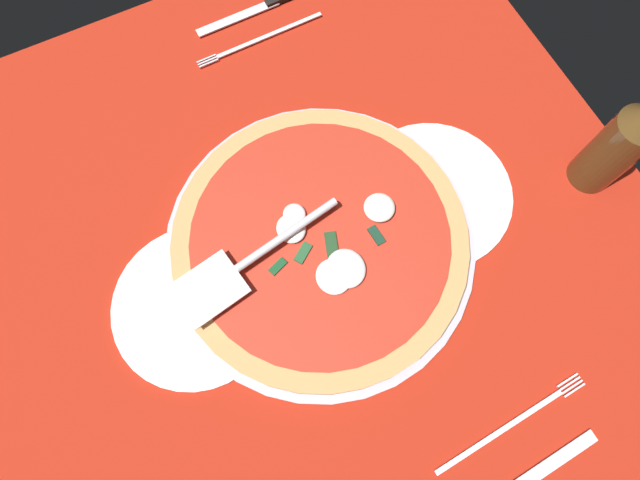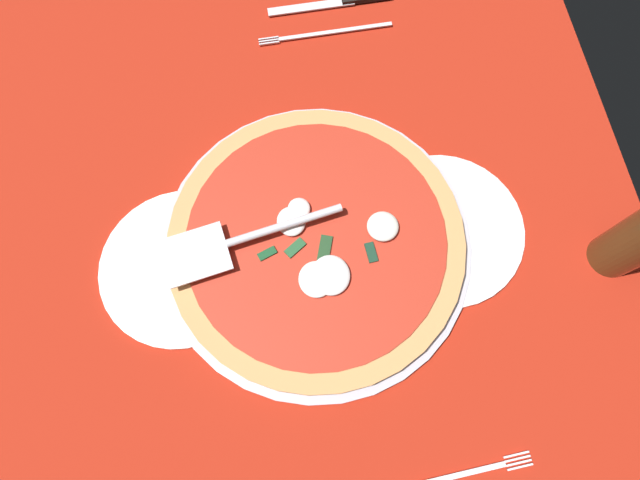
{
  "view_description": "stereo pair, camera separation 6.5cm",
  "coord_description": "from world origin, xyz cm",
  "px_view_note": "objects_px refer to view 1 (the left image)",
  "views": [
    {
      "loc": [
        -6.67,
        -19.53,
        64.57
      ],
      "look_at": [
        2.74,
        -0.66,
        2.32
      ],
      "focal_mm": 29.46,
      "sensor_mm": 36.0,
      "label": 1
    },
    {
      "loc": [
        -0.49,
        -21.49,
        64.57
      ],
      "look_at": [
        2.74,
        -0.66,
        2.32
      ],
      "focal_mm": 29.46,
      "sensor_mm": 36.0,
      "label": 2
    }
  ],
  "objects_px": {
    "pizza": "(321,241)",
    "beer_bottle": "(622,143)",
    "dinner_plate_left": "(196,306)",
    "place_setting_near": "(513,456)",
    "pizza_server": "(248,261)",
    "place_setting_far": "(263,23)",
    "dinner_plate_right": "(432,194)"
  },
  "relations": [
    {
      "from": "pizza",
      "to": "beer_bottle",
      "type": "distance_m",
      "value": 0.38
    },
    {
      "from": "dinner_plate_left",
      "to": "beer_bottle",
      "type": "height_order",
      "value": "beer_bottle"
    },
    {
      "from": "beer_bottle",
      "to": "dinner_plate_right",
      "type": "bearing_deg",
      "value": 161.41
    },
    {
      "from": "pizza",
      "to": "dinner_plate_right",
      "type": "bearing_deg",
      "value": -1.14
    },
    {
      "from": "dinner_plate_left",
      "to": "place_setting_near",
      "type": "height_order",
      "value": "place_setting_near"
    },
    {
      "from": "pizza",
      "to": "pizza_server",
      "type": "xyz_separation_m",
      "value": [
        -0.09,
        0.01,
        0.02
      ]
    },
    {
      "from": "dinner_plate_left",
      "to": "place_setting_far",
      "type": "bearing_deg",
      "value": 54.56
    },
    {
      "from": "pizza_server",
      "to": "beer_bottle",
      "type": "xyz_separation_m",
      "value": [
        0.46,
        -0.08,
        0.04
      ]
    },
    {
      "from": "dinner_plate_right",
      "to": "pizza",
      "type": "xyz_separation_m",
      "value": [
        -0.16,
        0.0,
        0.02
      ]
    },
    {
      "from": "pizza",
      "to": "place_setting_near",
      "type": "relative_size",
      "value": 1.74
    },
    {
      "from": "dinner_plate_left",
      "to": "pizza_server",
      "type": "height_order",
      "value": "pizza_server"
    },
    {
      "from": "beer_bottle",
      "to": "pizza_server",
      "type": "bearing_deg",
      "value": 170.19
    },
    {
      "from": "dinner_plate_left",
      "to": "pizza_server",
      "type": "distance_m",
      "value": 0.09
    },
    {
      "from": "place_setting_near",
      "to": "pizza_server",
      "type": "bearing_deg",
      "value": 114.47
    },
    {
      "from": "dinner_plate_right",
      "to": "pizza_server",
      "type": "bearing_deg",
      "value": 177.49
    },
    {
      "from": "dinner_plate_right",
      "to": "pizza_server",
      "type": "distance_m",
      "value": 0.26
    },
    {
      "from": "dinner_plate_right",
      "to": "pizza",
      "type": "height_order",
      "value": "pizza"
    },
    {
      "from": "dinner_plate_left",
      "to": "place_setting_near",
      "type": "xyz_separation_m",
      "value": [
        0.26,
        -0.32,
        -0.0
      ]
    },
    {
      "from": "pizza",
      "to": "beer_bottle",
      "type": "bearing_deg",
      "value": -11.01
    },
    {
      "from": "pizza_server",
      "to": "dinner_plate_right",
      "type": "bearing_deg",
      "value": 167.5
    },
    {
      "from": "dinner_plate_right",
      "to": "place_setting_near",
      "type": "height_order",
      "value": "place_setting_near"
    },
    {
      "from": "pizza_server",
      "to": "beer_bottle",
      "type": "bearing_deg",
      "value": 160.2
    },
    {
      "from": "dinner_plate_left",
      "to": "beer_bottle",
      "type": "xyz_separation_m",
      "value": [
        0.54,
        -0.07,
        0.08
      ]
    },
    {
      "from": "dinner_plate_right",
      "to": "pizza",
      "type": "relative_size",
      "value": 0.56
    },
    {
      "from": "pizza",
      "to": "place_setting_near",
      "type": "height_order",
      "value": "pizza"
    },
    {
      "from": "dinner_plate_left",
      "to": "place_setting_far",
      "type": "relative_size",
      "value": 0.98
    },
    {
      "from": "place_setting_far",
      "to": "beer_bottle",
      "type": "height_order",
      "value": "beer_bottle"
    },
    {
      "from": "pizza_server",
      "to": "beer_bottle",
      "type": "distance_m",
      "value": 0.47
    },
    {
      "from": "pizza_server",
      "to": "place_setting_far",
      "type": "relative_size",
      "value": 1.08
    },
    {
      "from": "dinner_plate_left",
      "to": "place_setting_near",
      "type": "bearing_deg",
      "value": -51.37
    },
    {
      "from": "pizza",
      "to": "pizza_server",
      "type": "distance_m",
      "value": 0.1
    },
    {
      "from": "dinner_plate_right",
      "to": "pizza_server",
      "type": "xyz_separation_m",
      "value": [
        -0.26,
        0.01,
        0.04
      ]
    }
  ]
}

